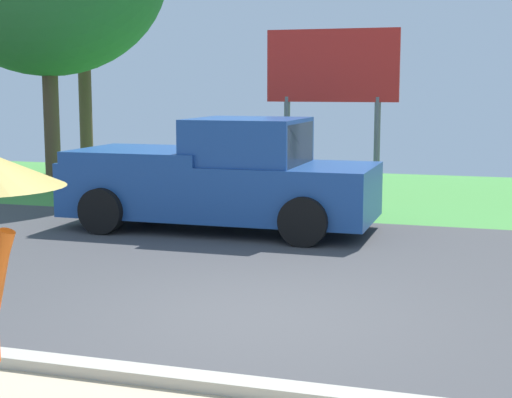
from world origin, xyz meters
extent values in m
cube|color=#424244|center=(0.00, 2.00, -0.05)|extent=(40.00, 8.00, 0.10)
cube|color=#499542|center=(0.00, 10.00, -0.05)|extent=(40.00, 8.00, 0.10)
cube|color=#B2AD9E|center=(0.00, -2.00, 0.05)|extent=(40.00, 0.24, 0.10)
cube|color=#1E478C|center=(-2.05, 4.69, 0.68)|extent=(5.20, 2.00, 0.90)
cube|color=#1E478C|center=(-1.55, 4.69, 1.43)|extent=(1.80, 1.84, 0.90)
cube|color=#2D3842|center=(-0.70, 4.69, 1.43)|extent=(0.10, 1.70, 0.77)
cube|color=#1E478C|center=(-3.35, 4.69, 1.23)|extent=(2.40, 2.00, 0.20)
cylinder|color=black|center=(-0.35, 5.69, 0.38)|extent=(0.76, 0.28, 0.76)
cylinder|color=black|center=(-0.35, 3.69, 0.38)|extent=(0.76, 0.28, 0.76)
cylinder|color=black|center=(-3.75, 5.69, 0.38)|extent=(0.76, 0.28, 0.76)
cylinder|color=black|center=(-3.75, 3.69, 0.38)|extent=(0.76, 0.28, 0.76)
cylinder|color=slate|center=(-1.62, 7.45, 1.10)|extent=(0.12, 0.12, 2.20)
cylinder|color=slate|center=(0.18, 7.45, 1.10)|extent=(0.12, 0.12, 2.20)
cube|color=red|center=(-0.72, 7.45, 2.80)|extent=(2.60, 0.10, 1.40)
cylinder|color=brown|center=(-8.67, 11.95, 1.99)|extent=(0.36, 0.36, 3.99)
cylinder|color=brown|center=(-7.50, 8.30, 1.69)|extent=(0.36, 0.36, 3.39)
camera|label=1|loc=(2.39, -7.59, 2.41)|focal=54.62mm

